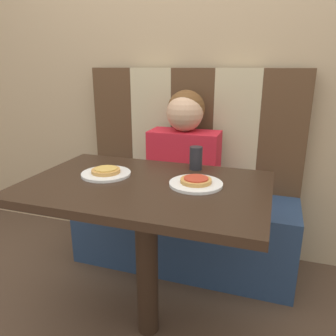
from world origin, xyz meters
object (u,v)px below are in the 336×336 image
at_px(plate_right, 196,184).
at_px(drinking_cup, 196,158).
at_px(pizza_right, 196,180).
at_px(plate_left, 106,174).
at_px(pizza_left, 106,170).
at_px(person, 185,144).

relative_size(plate_right, drinking_cup, 2.03).
bearing_deg(plate_right, drinking_cup, 104.08).
bearing_deg(pizza_right, plate_left, 180.00).
relative_size(plate_left, pizza_left, 1.72).
height_order(plate_right, pizza_right, pizza_right).
bearing_deg(pizza_right, pizza_left, 180.00).
relative_size(pizza_left, drinking_cup, 1.18).
distance_m(person, pizza_left, 0.60).
xyz_separation_m(plate_left, pizza_right, (0.41, 0.00, 0.02)).
relative_size(person, drinking_cup, 5.70).
xyz_separation_m(pizza_left, drinking_cup, (0.36, 0.21, 0.03)).
distance_m(pizza_left, drinking_cup, 0.42).
distance_m(plate_right, pizza_right, 0.02).
bearing_deg(drinking_cup, pizza_left, -149.43).
bearing_deg(plate_right, pizza_left, 180.00).
xyz_separation_m(person, drinking_cup, (0.15, -0.35, 0.02)).
height_order(plate_right, drinking_cup, drinking_cup).
bearing_deg(plate_right, plate_left, 180.00).
distance_m(plate_right, pizza_left, 0.41).
xyz_separation_m(pizza_right, drinking_cup, (-0.05, 0.21, 0.03)).
bearing_deg(plate_left, plate_right, 0.00).
distance_m(plate_left, plate_right, 0.41).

